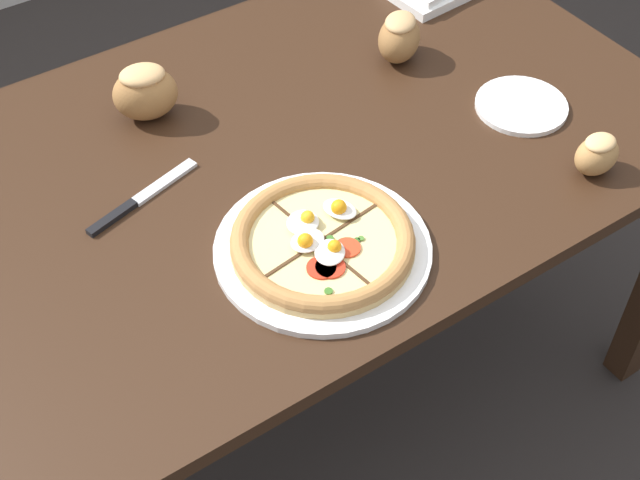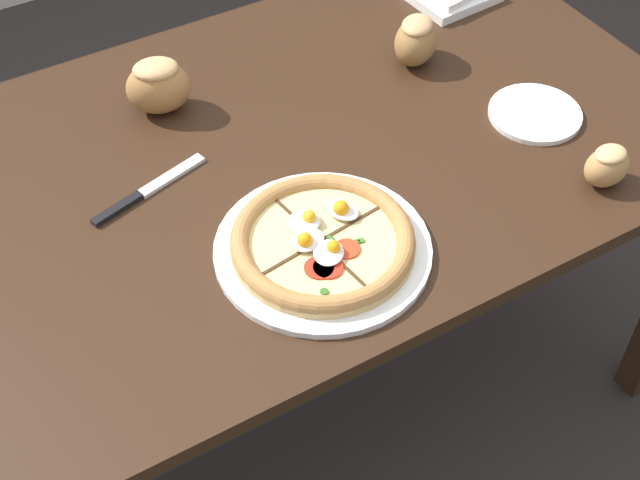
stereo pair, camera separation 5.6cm
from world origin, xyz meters
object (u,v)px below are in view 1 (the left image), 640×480
Objects in this scene: dining_table at (248,201)px; side_saucer at (521,106)px; bread_piece_mid at (145,91)px; pizza at (320,244)px; bread_piece_near at (597,154)px; knife_main at (142,198)px; bread_piece_far at (399,37)px.

dining_table is 0.53m from side_saucer.
pizza is at bearing -81.20° from bread_piece_mid.
bread_piece_mid is at bearing 98.80° from pizza.
pizza is at bearing -91.12° from dining_table.
dining_table is at bearing 163.98° from side_saucer.
pizza is (-0.00, -0.24, 0.10)m from dining_table.
dining_table is at bearing -70.92° from bread_piece_mid.
dining_table is 19.47× the size of bread_piece_near.
knife_main is at bearing 124.05° from pizza.
bread_piece_far reaches higher than knife_main.
bread_piece_near is (0.49, -0.34, 0.12)m from dining_table.
bread_piece_mid is at bearing 109.08° from dining_table.
bread_piece_mid is 0.68m from side_saucer.
dining_table is at bearing 88.88° from pizza.
pizza is 0.46m from bread_piece_mid.
knife_main is (-0.59, -0.08, -0.05)m from bread_piece_far.
bread_piece_far is 0.60m from knife_main.
bread_piece_mid is (-0.56, 0.55, 0.02)m from bread_piece_near.
side_saucer is at bearing -32.01° from bread_piece_mid.
dining_table is 0.44m from bread_piece_far.
pizza is 4.14× the size of bread_piece_near.
pizza is 0.32m from knife_main.
knife_main is (-0.18, 0.03, 0.09)m from dining_table.
bread_piece_near reaches higher than dining_table.
side_saucer is (0.68, -0.17, 0.00)m from knife_main.
pizza is 1.52× the size of knife_main.
pizza is at bearing -169.61° from side_saucer.
bread_piece_far is 0.78× the size of side_saucer.
bread_piece_near is at bearing -94.66° from side_saucer.
knife_main is (-0.11, -0.19, -0.05)m from bread_piece_mid.
bread_piece_mid is (-0.07, 0.45, 0.03)m from pizza.
bread_piece_mid reaches higher than bread_piece_far.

